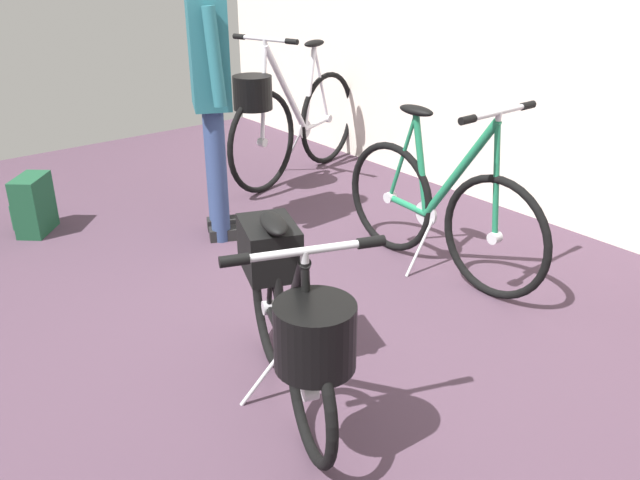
# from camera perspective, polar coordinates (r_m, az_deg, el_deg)

# --- Properties ---
(ground_plane) EXTENTS (7.42, 7.42, 0.00)m
(ground_plane) POSITION_cam_1_polar(r_m,az_deg,el_deg) (2.80, -6.38, -11.27)
(ground_plane) COLOR #473342
(folding_bike_foreground) EXTENTS (1.04, 0.58, 0.78)m
(folding_bike_foreground) POSITION_cam_1_polar(r_m,az_deg,el_deg) (2.37, -2.63, -6.44)
(folding_bike_foreground) COLOR black
(folding_bike_foreground) RESTS_ON ground_plane
(display_bike_left) EXTENTS (1.35, 0.53, 0.94)m
(display_bike_left) POSITION_cam_1_polar(r_m,az_deg,el_deg) (3.50, 10.23, 2.70)
(display_bike_left) COLOR black
(display_bike_left) RESTS_ON ground_plane
(display_bike_right) EXTENTS (0.61, 1.48, 1.06)m
(display_bike_right) POSITION_cam_1_polar(r_m,az_deg,el_deg) (4.84, -2.85, 10.54)
(display_bike_right) COLOR black
(display_bike_right) RESTS_ON ground_plane
(visitor_near_wall) EXTENTS (0.49, 0.37, 1.61)m
(visitor_near_wall) POSITION_cam_1_polar(r_m,az_deg,el_deg) (3.80, -9.41, 13.31)
(visitor_near_wall) COLOR navy
(visitor_near_wall) RESTS_ON ground_plane
(backpack_on_floor) EXTENTS (0.30, 0.29, 0.35)m
(backpack_on_floor) POSITION_cam_1_polar(r_m,az_deg,el_deg) (4.35, -23.53, 2.77)
(backpack_on_floor) COLOR #19472D
(backpack_on_floor) RESTS_ON ground_plane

